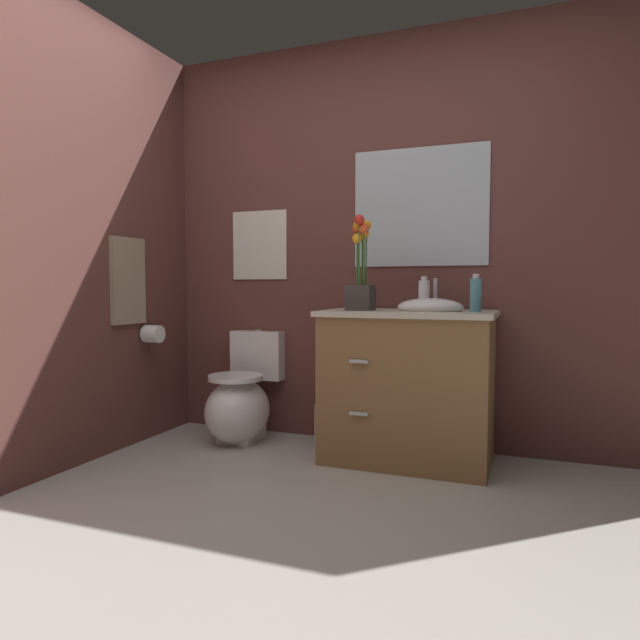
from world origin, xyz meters
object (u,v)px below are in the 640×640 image
at_px(lotion_bottle, 476,295).
at_px(wall_mirror, 420,207).
at_px(flower_vase, 361,274).
at_px(wall_poster, 260,245).
at_px(toilet, 241,403).
at_px(soap_bottle, 424,295).
at_px(trash_bin, 329,427).
at_px(hanging_towel, 128,281).
at_px(toilet_paper_roll, 153,334).
at_px(vanity_cabinet, 408,384).

distance_m(lotion_bottle, wall_mirror, 0.71).
height_order(flower_vase, wall_poster, wall_poster).
distance_m(toilet, wall_mirror, 1.63).
distance_m(soap_bottle, trash_bin, 0.97).
xyz_separation_m(hanging_towel, toilet_paper_roll, (0.06, 0.15, -0.33)).
distance_m(vanity_cabinet, lotion_bottle, 0.62).
bearing_deg(lotion_bottle, soap_bottle, 154.11).
distance_m(trash_bin, wall_mirror, 1.42).
distance_m(vanity_cabinet, wall_mirror, 1.06).
bearing_deg(toilet, flower_vase, -7.12).
distance_m(trash_bin, toilet_paper_roll, 1.25).
height_order(lotion_bottle, wall_poster, wall_poster).
bearing_deg(wall_poster, toilet, -90.00).
xyz_separation_m(flower_vase, toilet_paper_roll, (-1.33, -0.09, -0.37)).
distance_m(vanity_cabinet, trash_bin, 0.57).
bearing_deg(lotion_bottle, toilet, 177.31).
bearing_deg(wall_mirror, flower_vase, -124.37).
bearing_deg(toilet_paper_roll, hanging_towel, -109.93).
bearing_deg(lotion_bottle, wall_poster, 166.83).
bearing_deg(flower_vase, soap_bottle, 29.22).
distance_m(lotion_bottle, wall_poster, 1.50).
bearing_deg(trash_bin, wall_poster, 156.99).
relative_size(wall_poster, toilet_paper_roll, 4.12).
distance_m(wall_mirror, toilet_paper_roll, 1.82).
bearing_deg(vanity_cabinet, wall_mirror, 90.54).
bearing_deg(wall_poster, vanity_cabinet, -15.34).
distance_m(toilet, trash_bin, 0.60).
distance_m(flower_vase, wall_mirror, 0.60).
bearing_deg(soap_bottle, hanging_towel, -166.02).
relative_size(wall_mirror, hanging_towel, 1.54).
height_order(vanity_cabinet, wall_poster, wall_poster).
height_order(toilet, flower_vase, flower_vase).
bearing_deg(soap_bottle, toilet_paper_roll, -170.61).
bearing_deg(flower_vase, lotion_bottle, 3.22).
bearing_deg(soap_bottle, wall_poster, 170.44).
height_order(trash_bin, wall_mirror, wall_mirror).
xyz_separation_m(flower_vase, trash_bin, (-0.23, 0.12, -0.91)).
distance_m(toilet, vanity_cabinet, 1.09).
bearing_deg(wall_poster, trash_bin, -23.01).
xyz_separation_m(trash_bin, toilet_paper_roll, (-1.10, -0.21, 0.54)).
height_order(lotion_bottle, toilet_paper_roll, lotion_bottle).
relative_size(vanity_cabinet, toilet_paper_roll, 9.32).
bearing_deg(hanging_towel, lotion_bottle, 7.98).
distance_m(toilet, soap_bottle, 1.33).
bearing_deg(toilet, toilet_paper_roll, -159.16).
bearing_deg(flower_vase, trash_bin, 152.28).
bearing_deg(toilet, lotion_bottle, -2.69).
xyz_separation_m(vanity_cabinet, trash_bin, (-0.48, 0.04, -0.30)).
bearing_deg(trash_bin, toilet_paper_roll, -169.02).
bearing_deg(wall_mirror, lotion_bottle, -42.73).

